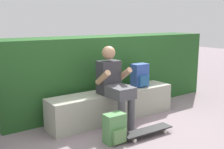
{
  "coord_description": "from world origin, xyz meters",
  "views": [
    {
      "loc": [
        -2.5,
        -3.21,
        1.61
      ],
      "look_at": [
        -0.02,
        0.34,
        0.76
      ],
      "focal_mm": 43.77,
      "sensor_mm": 36.0,
      "label": 1
    }
  ],
  "objects_px": {
    "skateboard_near_person": "(147,131)",
    "backpack_on_bench": "(140,76)",
    "person_skater": "(114,83)",
    "backpack_on_ground": "(115,129)",
    "bench_main": "(113,105)"
  },
  "relations": [
    {
      "from": "skateboard_near_person",
      "to": "backpack_on_ground",
      "type": "distance_m",
      "value": 0.52
    },
    {
      "from": "person_skater",
      "to": "skateboard_near_person",
      "type": "xyz_separation_m",
      "value": [
        0.13,
        -0.63,
        -0.6
      ]
    },
    {
      "from": "skateboard_near_person",
      "to": "backpack_on_bench",
      "type": "bearing_deg",
      "value": 55.58
    },
    {
      "from": "backpack_on_bench",
      "to": "skateboard_near_person",
      "type": "bearing_deg",
      "value": -124.42
    },
    {
      "from": "backpack_on_ground",
      "to": "skateboard_near_person",
      "type": "bearing_deg",
      "value": -10.51
    },
    {
      "from": "bench_main",
      "to": "person_skater",
      "type": "distance_m",
      "value": 0.5
    },
    {
      "from": "person_skater",
      "to": "skateboard_near_person",
      "type": "relative_size",
      "value": 1.53
    },
    {
      "from": "person_skater",
      "to": "backpack_on_bench",
      "type": "height_order",
      "value": "person_skater"
    },
    {
      "from": "skateboard_near_person",
      "to": "backpack_on_bench",
      "type": "relative_size",
      "value": 2.01
    },
    {
      "from": "person_skater",
      "to": "backpack_on_ground",
      "type": "bearing_deg",
      "value": -124.47
    },
    {
      "from": "skateboard_near_person",
      "to": "backpack_on_ground",
      "type": "height_order",
      "value": "backpack_on_ground"
    },
    {
      "from": "bench_main",
      "to": "person_skater",
      "type": "height_order",
      "value": "person_skater"
    },
    {
      "from": "backpack_on_ground",
      "to": "backpack_on_bench",
      "type": "bearing_deg",
      "value": 34.68
    },
    {
      "from": "bench_main",
      "to": "backpack_on_ground",
      "type": "distance_m",
      "value": 0.9
    },
    {
      "from": "person_skater",
      "to": "backpack_on_ground",
      "type": "relative_size",
      "value": 3.07
    }
  ]
}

